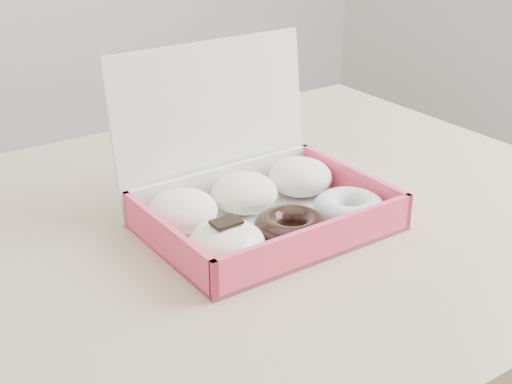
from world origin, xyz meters
TOP-DOWN VIEW (x-y plane):
  - table at (0.00, 0.00)m, footprint 1.20×0.80m
  - donut_box at (0.10, -0.03)m, footprint 0.29×0.25m

SIDE VIEW (x-z plane):
  - table at x=0.00m, z-range 0.30..1.05m
  - donut_box at x=0.10m, z-range 0.68..0.89m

